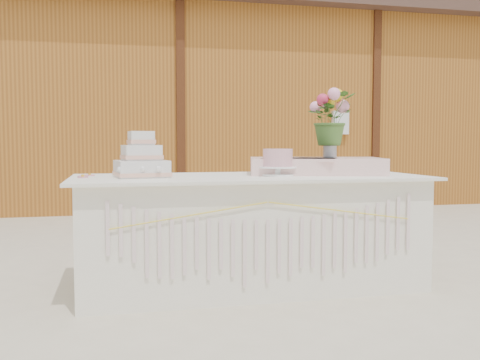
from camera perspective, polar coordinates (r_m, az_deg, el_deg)
name	(u,v)px	position (r m, az deg, el deg)	size (l,w,h in m)	color
ground	(250,286)	(3.81, 1.04, -11.19)	(80.00, 80.00, 0.00)	beige
barn	(167,104)	(9.62, -7.84, 8.01)	(12.60, 4.60, 3.30)	#9B6020
cake_table	(250,231)	(3.72, 1.07, -5.44)	(2.40, 1.00, 0.77)	white
wedding_cake	(141,162)	(3.59, -10.47, 1.94)	(0.38, 0.38, 0.30)	silver
pink_cake_stand	(278,161)	(3.65, 4.05, 2.05)	(0.26, 0.26, 0.19)	white
satin_runner	(315,166)	(3.92, 8.03, 1.50)	(0.94, 0.54, 0.12)	#FFCDCD
flower_vase	(330,148)	(4.00, 9.55, 3.36)	(0.10, 0.10, 0.14)	#B2B2B7
bouquet	(330,112)	(4.01, 9.60, 7.14)	(0.35, 0.30, 0.39)	#446E2C
loose_flowers	(93,175)	(3.70, -15.43, 0.47)	(0.14, 0.33, 0.02)	#CB7C8C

